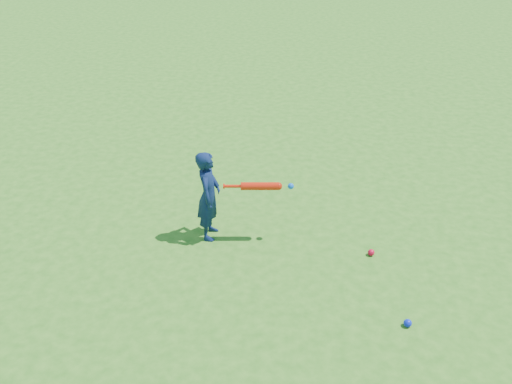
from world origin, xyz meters
TOP-DOWN VIEW (x-y plane):
  - ground at (0.00, 0.00)m, footprint 80.00×80.00m
  - child at (0.48, 0.50)m, footprint 0.24×0.37m
  - ground_ball_red at (2.21, 0.33)m, footprint 0.07×0.07m
  - ground_ball_blue at (2.47, -0.69)m, footprint 0.07×0.07m
  - bat_swing at (1.05, 0.52)m, footprint 0.73×0.14m

SIDE VIEW (x-z plane):
  - ground at x=0.00m, z-range 0.00..0.00m
  - ground_ball_red at x=2.21m, z-range 0.00..0.07m
  - ground_ball_blue at x=2.47m, z-range 0.00..0.07m
  - child at x=0.48m, z-range 0.00..1.02m
  - bat_swing at x=1.05m, z-range 0.61..0.69m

